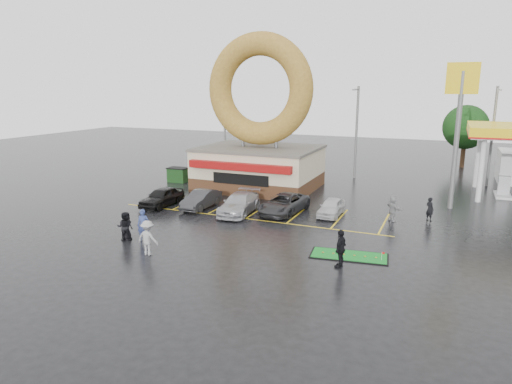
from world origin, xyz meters
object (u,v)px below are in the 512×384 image
at_px(streetlight_right, 492,134).
at_px(person_blue, 143,225).
at_px(streetlight_left, 224,126).
at_px(putting_green, 349,256).
at_px(car_black, 162,197).
at_px(person_cameraman, 341,249).
at_px(car_grey, 284,204).
at_px(car_white, 331,207).
at_px(shell_sign, 460,109).
at_px(dumpster, 178,175).
at_px(donut_shop, 259,138).
at_px(car_silver, 239,204).
at_px(streetlight_mid, 356,130).
at_px(car_dgrey, 201,199).

relative_size(streetlight_right, person_blue, 4.67).
bearing_deg(streetlight_left, putting_green, -49.06).
bearing_deg(car_black, streetlight_right, 39.79).
bearing_deg(person_cameraman, car_grey, -136.13).
xyz_separation_m(car_grey, car_white, (3.31, 0.68, -0.08)).
bearing_deg(shell_sign, car_black, -158.44).
xyz_separation_m(car_black, dumpster, (-3.91, 8.37, -0.07)).
bearing_deg(shell_sign, person_cameraman, -108.77).
distance_m(car_black, car_grey, 9.42).
height_order(dumpster, putting_green, dumpster).
height_order(streetlight_right, car_black, streetlight_right).
height_order(shell_sign, dumpster, shell_sign).
bearing_deg(putting_green, donut_shop, 128.58).
distance_m(car_silver, person_blue, 8.16).
relative_size(car_grey, dumpster, 2.76).
bearing_deg(donut_shop, dumpster, -175.69).
distance_m(streetlight_mid, person_blue, 25.62).
height_order(streetlight_mid, car_black, streetlight_mid).
bearing_deg(streetlight_left, dumpster, -98.99).
distance_m(car_silver, person_cameraman, 11.49).
relative_size(car_grey, putting_green, 1.15).
xyz_separation_m(donut_shop, car_grey, (4.96, -7.14, -3.77)).
height_order(streetlight_left, dumpster, streetlight_left).
relative_size(car_grey, car_white, 1.39).
bearing_deg(shell_sign, streetlight_left, 161.01).
bearing_deg(putting_green, car_silver, 149.11).
bearing_deg(dumpster, car_grey, -27.78).
height_order(streetlight_right, putting_green, streetlight_right).
height_order(shell_sign, car_black, shell_sign).
height_order(shell_sign, car_dgrey, shell_sign).
distance_m(car_grey, putting_green, 9.21).
relative_size(shell_sign, car_white, 2.96).
bearing_deg(car_white, car_silver, -161.15).
height_order(car_dgrey, car_white, car_dgrey).
distance_m(car_silver, dumpster, 12.90).
relative_size(car_silver, putting_green, 1.14).
bearing_deg(car_white, streetlight_mid, 95.79).
bearing_deg(donut_shop, car_dgrey, -98.42).
xyz_separation_m(car_silver, person_cameraman, (9.00, -7.14, 0.27)).
xyz_separation_m(streetlight_left, person_cameraman, (18.02, -22.58, -3.79)).
relative_size(car_white, person_blue, 1.86).
xyz_separation_m(car_silver, car_white, (6.25, 2.04, -0.11)).
xyz_separation_m(car_white, person_blue, (-8.84, -9.78, 0.35)).
relative_size(streetlight_left, person_cameraman, 4.55).
xyz_separation_m(streetlight_right, car_silver, (-16.98, -17.44, -4.07)).
height_order(car_black, car_white, car_black).
height_order(person_blue, putting_green, person_blue).
bearing_deg(streetlight_right, streetlight_left, -175.60).
bearing_deg(person_cameraman, streetlight_left, -133.03).
distance_m(car_white, dumpster, 17.47).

